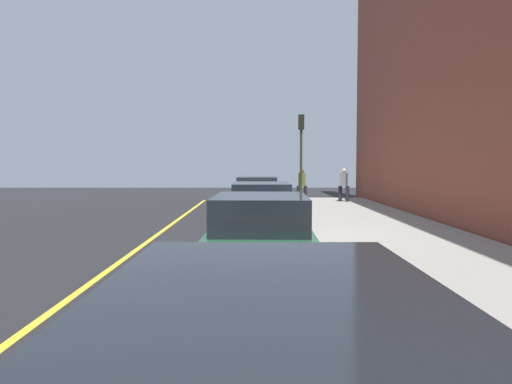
# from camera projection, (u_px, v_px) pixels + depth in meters

# --- Properties ---
(ground_plane) EXTENTS (56.00, 56.00, 0.00)m
(ground_plane) POSITION_uv_depth(u_px,v_px,m) (268.00, 238.00, 13.60)
(ground_plane) COLOR black
(sidewalk) EXTENTS (28.00, 4.60, 0.15)m
(sidewalk) POSITION_uv_depth(u_px,v_px,m) (388.00, 236.00, 13.60)
(sidewalk) COLOR gray
(sidewalk) RESTS_ON ground
(lane_stripe_centre) EXTENTS (28.00, 0.14, 0.01)m
(lane_stripe_centre) POSITION_uv_depth(u_px,v_px,m) (152.00, 238.00, 13.60)
(lane_stripe_centre) COLOR gold
(lane_stripe_centre) RESTS_ON ground
(snow_bank_curb) EXTENTS (5.81, 0.56, 0.22)m
(snow_bank_curb) POSITION_uv_depth(u_px,v_px,m) (286.00, 219.00, 17.33)
(snow_bank_curb) COLOR white
(snow_bank_curb) RESTS_ON ground
(parked_car_green) EXTENTS (4.55, 2.00, 1.51)m
(parked_car_green) POSITION_uv_depth(u_px,v_px,m) (261.00, 237.00, 8.84)
(parked_car_green) COLOR black
(parked_car_green) RESTS_ON ground
(parked_car_navy) EXTENTS (4.28, 1.92, 1.51)m
(parked_car_navy) POSITION_uv_depth(u_px,v_px,m) (261.00, 209.00, 14.28)
(parked_car_navy) COLOR black
(parked_car_navy) RESTS_ON ground
(parked_car_white) EXTENTS (4.53, 1.99, 1.51)m
(parked_car_white) POSITION_uv_depth(u_px,v_px,m) (258.00, 195.00, 20.63)
(parked_car_white) COLOR black
(parked_car_white) RESTS_ON ground
(pedestrian_grey_coat) EXTENTS (0.52, 0.52, 1.66)m
(pedestrian_grey_coat) POSITION_uv_depth(u_px,v_px,m) (344.00, 184.00, 24.70)
(pedestrian_grey_coat) COLOR black
(pedestrian_grey_coat) RESTS_ON sidewalk
(pedestrian_olive_coat) EXTENTS (0.47, 0.54, 1.65)m
(pedestrian_olive_coat) POSITION_uv_depth(u_px,v_px,m) (302.00, 184.00, 24.95)
(pedestrian_olive_coat) COLOR black
(pedestrian_olive_coat) RESTS_ON sidewalk
(traffic_light_pole) EXTENTS (0.35, 0.26, 4.19)m
(traffic_light_pole) POSITION_uv_depth(u_px,v_px,m) (301.00, 143.00, 23.19)
(traffic_light_pole) COLOR #2D2D19
(traffic_light_pole) RESTS_ON sidewalk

